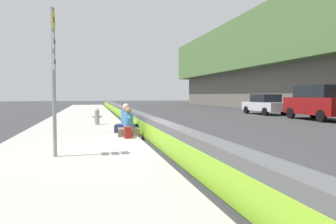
% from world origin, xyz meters
% --- Properties ---
extents(ground_plane, '(160.00, 160.00, 0.00)m').
position_xyz_m(ground_plane, '(0.00, 0.00, 0.00)').
color(ground_plane, '#353538').
rests_on(ground_plane, ground).
extents(sidewalk_strip, '(80.00, 4.40, 0.14)m').
position_xyz_m(sidewalk_strip, '(0.00, 2.65, 0.07)').
color(sidewalk_strip, '#A8A59E').
rests_on(sidewalk_strip, ground_plane).
extents(jersey_barrier, '(76.00, 0.45, 0.85)m').
position_xyz_m(jersey_barrier, '(0.00, 0.00, 0.42)').
color(jersey_barrier, '#545456').
rests_on(jersey_barrier, ground_plane).
extents(route_sign_post, '(0.44, 0.09, 3.60)m').
position_xyz_m(route_sign_post, '(-1.16, 2.96, 2.23)').
color(route_sign_post, gray).
rests_on(route_sign_post, sidewalk_strip).
extents(fire_hydrant, '(0.26, 0.46, 0.88)m').
position_xyz_m(fire_hydrant, '(6.99, 1.82, 0.59)').
color(fire_hydrant, gray).
rests_on(fire_hydrant, sidewalk_strip).
extents(seated_person_foreground, '(0.70, 0.81, 1.06)m').
position_xyz_m(seated_person_foreground, '(2.27, 0.77, 0.47)').
color(seated_person_foreground, '#706651').
rests_on(seated_person_foreground, sidewalk_strip).
extents(seated_person_middle, '(0.91, 0.99, 1.16)m').
position_xyz_m(seated_person_middle, '(3.50, 0.73, 0.50)').
color(seated_person_middle, '#23284C').
rests_on(seated_person_middle, sidewalk_strip).
extents(backpack, '(0.32, 0.28, 0.40)m').
position_xyz_m(backpack, '(1.65, 0.86, 0.33)').
color(backpack, maroon).
rests_on(backpack, sidewalk_strip).
extents(parked_car_third, '(4.85, 2.17, 2.28)m').
position_xyz_m(parked_car_third, '(8.24, -12.34, 1.18)').
color(parked_car_third, maroon).
rests_on(parked_car_third, ground_plane).
extents(parked_car_fourth, '(4.56, 2.07, 1.71)m').
position_xyz_m(parked_car_fourth, '(14.27, -12.11, 0.86)').
color(parked_car_fourth, silver).
rests_on(parked_car_fourth, ground_plane).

